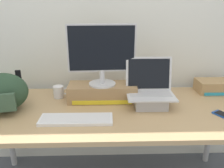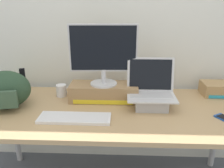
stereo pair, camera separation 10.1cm
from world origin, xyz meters
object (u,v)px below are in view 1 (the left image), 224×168
external_keyboard (76,119)px  coffee_mug (59,92)px  toner_box_yellow (102,92)px  toner_box_cyan (217,86)px  plush_toy (4,88)px  open_laptop (150,96)px  messenger_backpack (2,92)px  desktop_monitor (102,53)px

external_keyboard → coffee_mug: 0.42m
toner_box_yellow → toner_box_cyan: size_ratio=1.58×
external_keyboard → plush_toy: (-0.63, 0.46, 0.04)m
toner_box_cyan → coffee_mug: bearing=-176.4°
open_laptop → messenger_backpack: size_ratio=0.91×
toner_box_yellow → open_laptop: size_ratio=1.52×
toner_box_yellow → desktop_monitor: (0.00, -0.00, 0.30)m
toner_box_yellow → toner_box_cyan: 0.95m
messenger_backpack → coffee_mug: size_ratio=3.02×
coffee_mug → open_laptop: bearing=-13.3°
toner_box_yellow → messenger_backpack: 0.69m
plush_toy → coffee_mug: bearing=-9.4°
open_laptop → external_keyboard: open_laptop is taller
toner_box_yellow → coffee_mug: bearing=171.0°
messenger_backpack → toner_box_yellow: bearing=1.6°
external_keyboard → plush_toy: size_ratio=4.16×
external_keyboard → toner_box_cyan: (1.10, 0.46, 0.04)m
toner_box_yellow → open_laptop: bearing=-17.4°
toner_box_yellow → toner_box_cyan: (0.94, 0.13, -0.01)m
toner_box_yellow → coffee_mug: size_ratio=4.15×
toner_box_yellow → external_keyboard: size_ratio=1.12×
open_laptop → toner_box_cyan: 0.65m
plush_toy → open_laptop: bearing=-11.7°
coffee_mug → plush_toy: (-0.45, 0.07, 0.01)m
external_keyboard → messenger_backpack: messenger_backpack is taller
toner_box_yellow → external_keyboard: (-0.16, -0.33, -0.05)m
open_laptop → coffee_mug: size_ratio=2.73×
desktop_monitor → plush_toy: desktop_monitor is taller
desktop_monitor → external_keyboard: size_ratio=1.07×
desktop_monitor → coffee_mug: 0.46m
messenger_backpack → plush_toy: (-0.12, 0.28, -0.07)m
desktop_monitor → toner_box_cyan: size_ratio=1.52×
toner_box_yellow → coffee_mug: toner_box_yellow is taller
desktop_monitor → toner_box_cyan: (0.94, 0.13, -0.31)m
desktop_monitor → external_keyboard: bearing=-119.0°
toner_box_yellow → plush_toy: size_ratio=4.65×
external_keyboard → coffee_mug: coffee_mug is taller
external_keyboard → toner_box_cyan: toner_box_cyan is taller
toner_box_yellow → desktop_monitor: bearing=-85.9°
toner_box_yellow → open_laptop: open_laptop is taller
desktop_monitor → messenger_backpack: bearing=-169.8°
open_laptop → plush_toy: (-1.13, 0.23, -0.02)m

